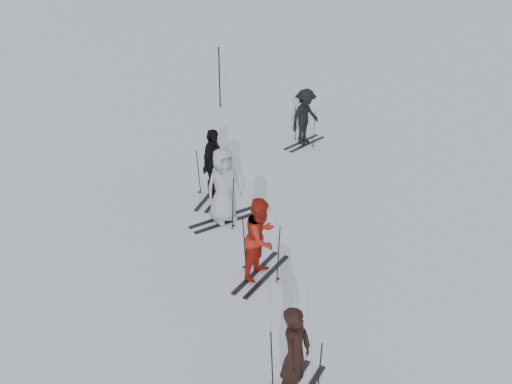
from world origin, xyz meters
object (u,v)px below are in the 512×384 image
skier_red (261,239)px  skier_grey (223,186)px  skier_near_dark (295,357)px  skier_uphill_left (213,164)px  skier_uphill_far (305,117)px  piste_marker (219,78)px

skier_red → skier_grey: size_ratio=0.96×
skier_near_dark → skier_uphill_left: 7.14m
skier_near_dark → skier_red: bearing=36.1°
skier_red → skier_near_dark: bearing=-140.8°
skier_grey → skier_uphill_far: bearing=30.6°
piste_marker → skier_uphill_far: bearing=-26.2°
skier_uphill_far → skier_uphill_left: bearing=-173.6°
skier_grey → skier_uphill_far: size_ratio=1.09×
skier_grey → skier_red: bearing=-102.5°
skier_near_dark → piste_marker: 13.59m
skier_uphill_far → piste_marker: size_ratio=0.80×
skier_uphill_far → skier_red: bearing=-147.7°
skier_near_dark → skier_grey: (-3.51, 4.71, 0.03)m
skier_near_dark → skier_uphill_left: skier_uphill_left is taller
piste_marker → skier_near_dark: bearing=-59.0°
skier_near_dark → skier_grey: bearing=41.3°
skier_near_dark → skier_red: same height
skier_near_dark → skier_uphill_far: size_ratio=1.05×
skier_uphill_left → skier_uphill_far: bearing=-18.8°
skier_grey → skier_near_dark: bearing=-109.9°
skier_near_dark → skier_uphill_left: size_ratio=0.98×
skier_grey → piste_marker: 7.77m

